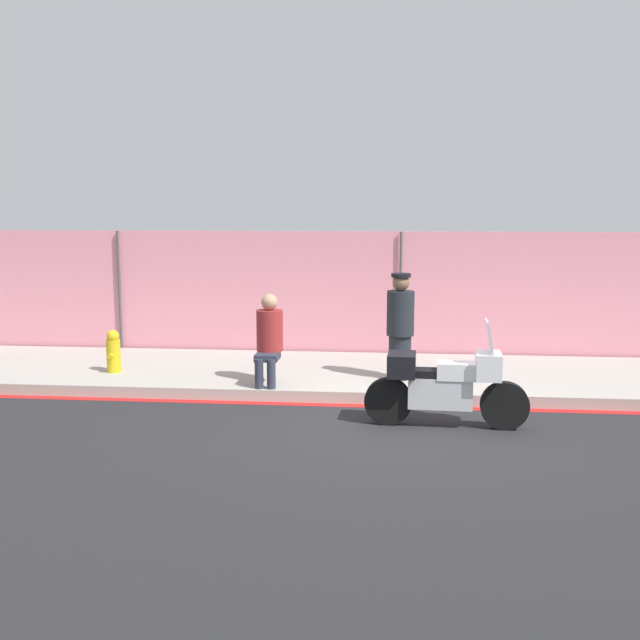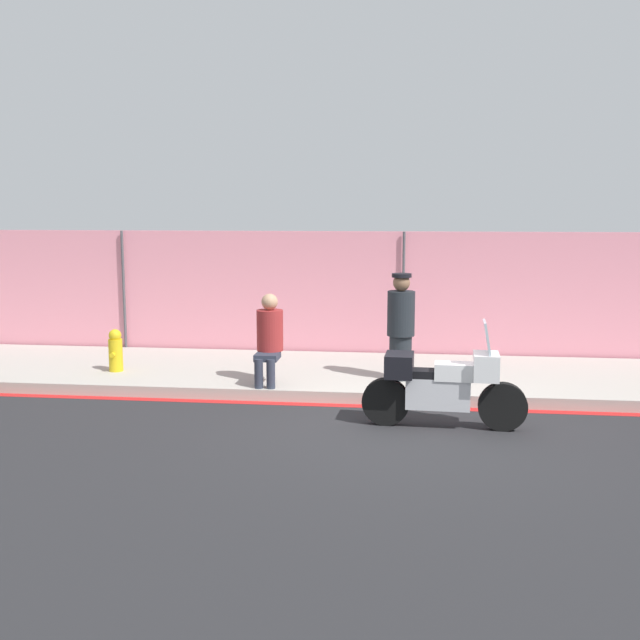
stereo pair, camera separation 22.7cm
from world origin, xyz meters
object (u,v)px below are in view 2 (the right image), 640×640
(officer_standing, at_px, (401,326))
(fire_hydrant, at_px, (116,351))
(person_seated_on_curb, at_px, (269,334))
(motorcycle, at_px, (442,385))

(officer_standing, height_order, fire_hydrant, officer_standing)
(person_seated_on_curb, xyz_separation_m, fire_hydrant, (-2.67, 0.51, -0.41))
(motorcycle, height_order, fire_hydrant, motorcycle)
(officer_standing, relative_size, fire_hydrant, 2.38)
(officer_standing, xyz_separation_m, person_seated_on_curb, (-2.00, -0.49, -0.09))
(motorcycle, distance_m, person_seated_on_curb, 3.00)
(officer_standing, height_order, person_seated_on_curb, officer_standing)
(fire_hydrant, bearing_deg, motorcycle, -21.01)
(motorcycle, relative_size, fire_hydrant, 3.05)
(motorcycle, bearing_deg, person_seated_on_curb, 152.44)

